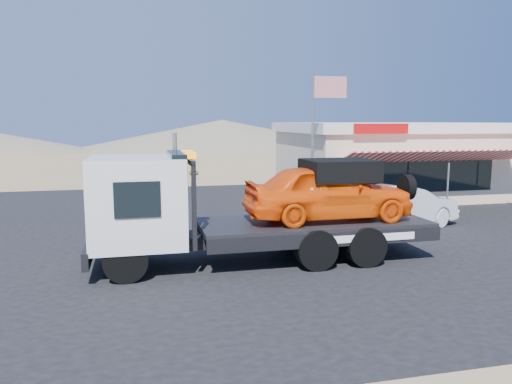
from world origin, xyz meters
TOP-DOWN VIEW (x-y plane):
  - ground at (0.00, 0.00)m, footprint 120.00×120.00m
  - asphalt_lot at (2.00, 3.00)m, footprint 32.00×24.00m
  - tow_truck at (0.61, -2.07)m, footprint 9.52×2.82m
  - white_sedan at (6.92, 0.90)m, footprint 5.21×3.45m
  - jerky_store at (10.50, 8.97)m, footprint 10.40×9.97m
  - flagpole at (4.93, 4.50)m, footprint 1.55×0.10m
  - distant_hills at (-9.77, 55.14)m, footprint 126.00×48.00m

SIDE VIEW (x-z plane):
  - ground at x=0.00m, z-range 0.00..0.00m
  - asphalt_lot at x=2.00m, z-range 0.00..0.02m
  - white_sedan at x=6.92m, z-range 0.02..1.64m
  - tow_truck at x=0.61m, z-range 0.12..3.30m
  - distant_hills at x=-9.77m, z-range -0.21..3.99m
  - jerky_store at x=10.50m, z-range 0.04..3.94m
  - flagpole at x=4.93m, z-range 0.76..6.76m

